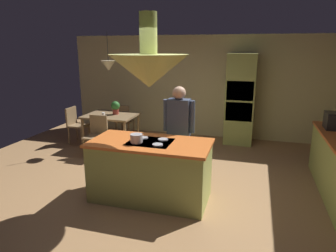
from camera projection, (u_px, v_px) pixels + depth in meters
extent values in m
plane|color=#AD7F51|center=(155.00, 192.00, 4.83)|extent=(8.16, 8.16, 0.00)
cube|color=beige|center=(198.00, 87.00, 7.71)|extent=(6.80, 0.10, 2.55)
cube|color=#A8B259|center=(150.00, 172.00, 4.53)|extent=(1.73, 0.83, 0.86)
cube|color=orange|center=(150.00, 143.00, 4.42)|extent=(1.79, 0.89, 0.04)
cube|color=black|center=(150.00, 142.00, 4.41)|extent=(0.64, 0.52, 0.01)
cylinder|color=#B2B2B7|center=(137.00, 143.00, 4.33)|extent=(0.15, 0.15, 0.02)
cylinder|color=#B2B2B7|center=(158.00, 145.00, 4.25)|extent=(0.15, 0.15, 0.02)
cylinder|color=#B2B2B7|center=(143.00, 138.00, 4.58)|extent=(0.15, 0.15, 0.02)
cylinder|color=#B2B2B7|center=(163.00, 139.00, 4.49)|extent=(0.15, 0.15, 0.02)
cube|color=#A8B259|center=(240.00, 99.00, 7.09)|extent=(0.66, 0.62, 2.12)
cube|color=black|center=(240.00, 91.00, 6.76)|extent=(0.60, 0.04, 0.44)
cube|color=black|center=(239.00, 112.00, 6.88)|extent=(0.60, 0.04, 0.44)
cube|color=#8D6F4B|center=(111.00, 115.00, 6.87)|extent=(1.14, 0.90, 0.04)
cylinder|color=#8D6F4B|center=(83.00, 134.00, 6.74)|extent=(0.06, 0.06, 0.72)
cylinder|color=#8D6F4B|center=(125.00, 138.00, 6.46)|extent=(0.06, 0.06, 0.72)
cylinder|color=#8D6F4B|center=(100.00, 126.00, 7.47)|extent=(0.06, 0.06, 0.72)
cylinder|color=#8D6F4B|center=(139.00, 129.00, 7.19)|extent=(0.06, 0.06, 0.72)
cylinder|color=tan|center=(173.00, 158.00, 5.16)|extent=(0.14, 0.14, 0.81)
cylinder|color=tan|center=(184.00, 159.00, 5.11)|extent=(0.14, 0.14, 0.81)
cube|color=#3F4C66|center=(179.00, 118.00, 4.96)|extent=(0.36, 0.22, 0.62)
cylinder|color=#3F4C66|center=(166.00, 115.00, 5.01)|extent=(0.09, 0.09, 0.53)
cylinder|color=#3F4C66|center=(192.00, 117.00, 4.89)|extent=(0.09, 0.09, 0.53)
sphere|color=tan|center=(179.00, 93.00, 4.85)|extent=(0.22, 0.22, 0.22)
cone|color=#A8B259|center=(149.00, 71.00, 4.15)|extent=(1.10, 1.10, 0.45)
cylinder|color=#A8B259|center=(148.00, 33.00, 4.03)|extent=(0.24, 0.24, 0.55)
cone|color=beige|center=(108.00, 66.00, 6.58)|extent=(0.32, 0.32, 0.22)
cylinder|color=black|center=(108.00, 46.00, 6.48)|extent=(0.01, 0.01, 0.60)
cube|color=#8D6F4B|center=(95.00, 137.00, 6.25)|extent=(0.40, 0.40, 0.04)
cube|color=#8D6F4B|center=(99.00, 125.00, 6.36)|extent=(0.40, 0.04, 0.42)
cylinder|color=#8D6F4B|center=(84.00, 149.00, 6.19)|extent=(0.04, 0.04, 0.43)
cylinder|color=#8D6F4B|center=(99.00, 151.00, 6.10)|extent=(0.04, 0.04, 0.43)
cylinder|color=#8D6F4B|center=(93.00, 144.00, 6.51)|extent=(0.04, 0.04, 0.43)
cylinder|color=#8D6F4B|center=(107.00, 146.00, 6.41)|extent=(0.04, 0.04, 0.43)
cube|color=#8D6F4B|center=(125.00, 121.00, 7.64)|extent=(0.40, 0.40, 0.04)
cube|color=#8D6F4B|center=(122.00, 114.00, 7.42)|extent=(0.40, 0.04, 0.42)
cylinder|color=#8D6F4B|center=(134.00, 128.00, 7.81)|extent=(0.04, 0.04, 0.43)
cylinder|color=#8D6F4B|center=(122.00, 127.00, 7.90)|extent=(0.04, 0.04, 0.43)
cylinder|color=#8D6F4B|center=(129.00, 132.00, 7.49)|extent=(0.04, 0.04, 0.43)
cylinder|color=#8D6F4B|center=(116.00, 131.00, 7.59)|extent=(0.04, 0.04, 0.43)
cube|color=#8D6F4B|center=(78.00, 125.00, 7.18)|extent=(0.40, 0.40, 0.04)
cube|color=#8D6F4B|center=(71.00, 116.00, 7.17)|extent=(0.04, 0.40, 0.42)
cylinder|color=#8D6F4B|center=(82.00, 137.00, 7.03)|extent=(0.04, 0.04, 0.43)
cylinder|color=#8D6F4B|center=(89.00, 133.00, 7.35)|extent=(0.04, 0.04, 0.43)
cylinder|color=#8D6F4B|center=(69.00, 136.00, 7.13)|extent=(0.04, 0.04, 0.43)
cylinder|color=#8D6F4B|center=(77.00, 132.00, 7.44)|extent=(0.04, 0.04, 0.43)
cylinder|color=#99382D|center=(116.00, 112.00, 6.89)|extent=(0.14, 0.14, 0.12)
sphere|color=#2D722D|center=(115.00, 106.00, 6.86)|extent=(0.20, 0.20, 0.20)
cylinder|color=white|center=(103.00, 115.00, 6.66)|extent=(0.07, 0.07, 0.09)
cylinder|color=#B2B2B7|center=(136.00, 138.00, 4.32)|extent=(0.18, 0.18, 0.12)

